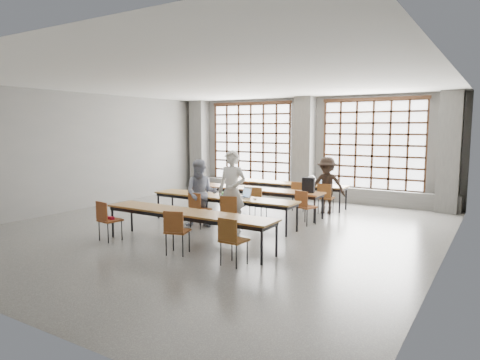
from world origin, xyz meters
name	(u,v)px	position (x,y,z in m)	size (l,w,h in m)	color
floor	(218,228)	(0.00, 0.00, 0.00)	(11.00, 11.00, 0.00)	#50504D
ceiling	(217,83)	(0.00, 0.00, 3.50)	(11.00, 11.00, 0.00)	silver
wall_back	(308,148)	(0.00, 5.50, 1.75)	(10.00, 10.00, 0.00)	slate
wall_left	(81,151)	(-5.00, 0.00, 1.75)	(11.00, 11.00, 0.00)	slate
wall_right	(448,167)	(5.00, 0.00, 1.75)	(11.00, 11.00, 0.00)	slate
column_left	(200,146)	(-4.50, 5.22, 1.75)	(0.60, 0.55, 3.50)	#51514F
column_mid	(305,148)	(0.00, 5.22, 1.75)	(0.60, 0.55, 3.50)	#51514F
column_right	(450,152)	(4.50, 5.22, 1.75)	(0.60, 0.55, 3.50)	#51514F
window_left	(251,143)	(-2.25, 5.42, 1.90)	(3.32, 0.12, 3.00)	white
window_right	(373,145)	(2.25, 5.42, 1.90)	(3.32, 0.12, 3.00)	white
sill_ledge	(305,191)	(0.00, 5.30, 0.25)	(9.80, 0.35, 0.50)	#51514F
desk_row_a	(284,185)	(-0.03, 3.72, 0.66)	(4.00, 0.70, 0.73)	brown
desk_row_b	(255,191)	(-0.15, 2.10, 0.66)	(4.00, 0.70, 0.73)	brown
desk_row_c	(223,199)	(-0.15, 0.43, 0.66)	(4.00, 0.70, 0.73)	brown
desk_row_d	(187,214)	(0.35, -1.61, 0.66)	(4.00, 0.70, 0.73)	brown
chair_back_left	(236,188)	(-1.45, 3.10, 0.54)	(0.51, 0.52, 0.88)	brown
chair_back_mid	(299,193)	(0.77, 3.09, 0.54)	(0.42, 0.43, 0.88)	brown
chair_back_right	(325,195)	(1.57, 3.09, 0.54)	(0.45, 0.46, 0.88)	brown
chair_mid_left	(197,193)	(-1.77, 1.47, 0.54)	(0.52, 0.52, 0.88)	brown
chair_mid_centre	(257,199)	(0.25, 1.47, 0.54)	(0.45, 0.45, 0.88)	brown
chair_mid_right	(304,204)	(1.63, 1.47, 0.54)	(0.52, 0.52, 0.88)	brown
chair_front_left	(198,206)	(-0.45, -0.20, 0.54)	(0.46, 0.46, 0.88)	brown
chair_front_right	(230,210)	(0.48, -0.20, 0.54)	(0.53, 0.53, 0.88)	brown
chair_near_left	(107,217)	(-1.36, -2.24, 0.54)	(0.48, 0.48, 0.88)	brown
chair_near_mid	(176,228)	(0.57, -2.24, 0.54)	(0.53, 0.53, 0.88)	brown
chair_near_right	(231,237)	(1.84, -2.24, 0.54)	(0.44, 0.45, 0.88)	brown
student_male	(232,191)	(0.45, -0.07, 0.96)	(0.70, 0.46, 1.93)	silver
student_female	(201,194)	(-0.45, -0.07, 0.84)	(0.81, 0.63, 1.67)	navy
student_back	(327,185)	(1.57, 3.22, 0.81)	(1.05, 0.60, 1.62)	black
laptop_front	(244,195)	(0.43, 0.53, 0.79)	(0.46, 0.43, 0.26)	silver
laptop_back	(325,183)	(1.30, 3.83, 0.79)	(0.44, 0.41, 0.26)	#B0AFB4
mouse	(255,199)	(0.80, 0.41, 0.75)	(0.10, 0.06, 0.04)	white
green_box	(223,194)	(-0.20, 0.51, 0.78)	(0.25, 0.09, 0.09)	#31872C
phone	(227,197)	(0.03, 0.33, 0.74)	(0.13, 0.06, 0.01)	black
paper_sheet_a	(239,187)	(-0.75, 2.15, 0.73)	(0.30, 0.21, 0.00)	silver
paper_sheet_c	(258,188)	(-0.05, 2.10, 0.73)	(0.30, 0.21, 0.00)	white
backpack	(308,185)	(1.45, 2.15, 0.93)	(0.32, 0.20, 0.40)	black
plastic_bag	(311,180)	(0.87, 3.77, 0.87)	(0.26, 0.21, 0.29)	white
red_pouch	(110,218)	(-1.35, -2.16, 0.50)	(0.20, 0.08, 0.06)	maroon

